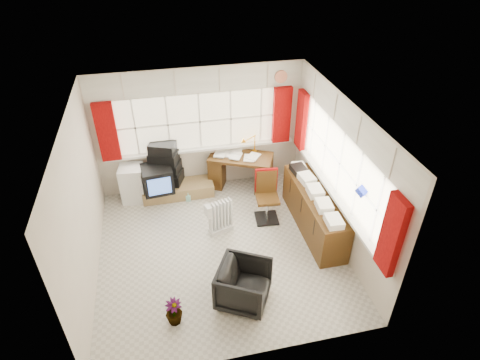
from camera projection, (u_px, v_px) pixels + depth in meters
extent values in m
plane|color=beige|center=(220.00, 249.00, 6.83)|extent=(4.00, 4.00, 0.00)
plane|color=beige|center=(200.00, 131.00, 7.73)|extent=(4.00, 0.00, 4.00)
plane|color=beige|center=(248.00, 291.00, 4.51)|extent=(4.00, 0.00, 4.00)
plane|color=beige|center=(81.00, 207.00, 5.76)|extent=(0.00, 4.00, 4.00)
plane|color=beige|center=(340.00, 174.00, 6.48)|extent=(0.00, 4.00, 4.00)
plane|color=white|center=(215.00, 115.00, 5.41)|extent=(4.00, 4.00, 0.00)
plane|color=#FAECC6|center=(200.00, 122.00, 7.60)|extent=(3.60, 0.00, 3.60)
cube|color=white|center=(202.00, 149.00, 7.90)|extent=(3.70, 0.12, 0.05)
cube|color=white|center=(135.00, 128.00, 7.38)|extent=(0.03, 0.02, 1.10)
cube|color=white|center=(168.00, 125.00, 7.49)|extent=(0.03, 0.02, 1.10)
cube|color=white|center=(200.00, 122.00, 7.59)|extent=(0.03, 0.02, 1.10)
cube|color=white|center=(231.00, 119.00, 7.70)|extent=(0.03, 0.02, 1.10)
cube|color=white|center=(261.00, 116.00, 7.81)|extent=(0.03, 0.02, 1.10)
plane|color=#FAECC6|center=(340.00, 164.00, 6.36)|extent=(0.00, 3.60, 3.60)
cube|color=white|center=(333.00, 193.00, 6.68)|extent=(0.12, 3.70, 0.05)
cube|color=white|center=(377.00, 210.00, 5.39)|extent=(0.02, 0.03, 1.10)
cube|color=white|center=(357.00, 185.00, 5.87)|extent=(0.02, 0.03, 1.10)
cube|color=white|center=(340.00, 164.00, 6.36)|extent=(0.02, 0.03, 1.10)
cube|color=white|center=(325.00, 146.00, 6.84)|extent=(0.02, 0.03, 1.10)
cube|color=white|center=(313.00, 130.00, 7.32)|extent=(0.02, 0.03, 1.10)
cube|color=#990908|center=(107.00, 132.00, 7.23)|extent=(0.35, 0.10, 1.15)
cube|color=#990908|center=(282.00, 115.00, 7.82)|extent=(0.35, 0.10, 1.15)
cube|color=#990908|center=(302.00, 120.00, 7.63)|extent=(0.10, 0.35, 1.15)
cube|color=#990908|center=(392.00, 235.00, 4.97)|extent=(0.10, 0.35, 1.15)
cube|color=white|center=(197.00, 81.00, 7.13)|extent=(3.95, 0.08, 0.48)
cube|color=white|center=(347.00, 118.00, 5.90)|extent=(0.08, 3.95, 0.48)
cube|color=#523513|center=(241.00, 157.00, 7.99)|extent=(1.39, 1.07, 0.06)
cube|color=#523513|center=(218.00, 170.00, 8.27)|extent=(0.49, 0.62, 0.66)
cube|color=#523513|center=(264.00, 175.00, 8.11)|extent=(0.49, 0.62, 0.66)
cube|color=white|center=(241.00, 156.00, 7.96)|extent=(0.31, 0.35, 0.02)
cube|color=white|center=(241.00, 155.00, 7.96)|extent=(0.31, 0.35, 0.02)
cube|color=white|center=(241.00, 155.00, 7.96)|extent=(0.31, 0.35, 0.02)
cube|color=white|center=(241.00, 155.00, 7.96)|extent=(0.31, 0.35, 0.02)
cube|color=white|center=(241.00, 155.00, 7.96)|extent=(0.31, 0.35, 0.02)
cube|color=white|center=(241.00, 155.00, 7.95)|extent=(0.31, 0.35, 0.02)
cube|color=white|center=(241.00, 155.00, 7.95)|extent=(0.31, 0.35, 0.02)
cylinder|color=orange|center=(255.00, 151.00, 8.12)|extent=(0.09, 0.09, 0.02)
cylinder|color=orange|center=(255.00, 143.00, 8.02)|extent=(0.02, 0.02, 0.35)
cone|color=orange|center=(255.00, 137.00, 7.94)|extent=(0.16, 0.14, 0.14)
cube|color=black|center=(267.00, 218.00, 7.47)|extent=(0.45, 0.45, 0.04)
cylinder|color=silver|center=(267.00, 209.00, 7.35)|extent=(0.05, 0.05, 0.48)
cube|color=#523513|center=(268.00, 199.00, 7.21)|extent=(0.44, 0.42, 0.05)
cube|color=#523513|center=(266.00, 181.00, 7.23)|extent=(0.37, 0.08, 0.46)
cube|color=#990908|center=(266.00, 180.00, 7.22)|extent=(0.41, 0.09, 0.48)
imported|color=black|center=(244.00, 285.00, 5.76)|extent=(0.98, 0.97, 0.66)
cube|color=white|center=(221.00, 229.00, 7.19)|extent=(0.46, 0.29, 0.09)
cube|color=white|center=(210.00, 218.00, 6.93)|extent=(0.06, 0.13, 0.56)
cube|color=white|center=(214.00, 217.00, 6.96)|extent=(0.06, 0.13, 0.56)
cube|color=white|center=(217.00, 216.00, 6.98)|extent=(0.06, 0.13, 0.56)
cube|color=white|center=(220.00, 215.00, 7.01)|extent=(0.06, 0.13, 0.56)
cube|color=white|center=(224.00, 214.00, 7.03)|extent=(0.06, 0.13, 0.56)
cube|color=white|center=(227.00, 213.00, 7.06)|extent=(0.06, 0.13, 0.56)
cube|color=white|center=(230.00, 211.00, 7.09)|extent=(0.06, 0.13, 0.56)
cube|color=#523513|center=(314.00, 211.00, 7.08)|extent=(0.50, 2.00, 0.75)
cube|color=white|center=(334.00, 222.00, 6.19)|extent=(0.24, 0.32, 0.10)
cube|color=white|center=(324.00, 206.00, 6.52)|extent=(0.24, 0.32, 0.10)
cube|color=white|center=(315.00, 192.00, 6.84)|extent=(0.24, 0.32, 0.10)
cube|color=white|center=(307.00, 179.00, 7.16)|extent=(0.24, 0.32, 0.10)
cube|color=white|center=(299.00, 167.00, 7.48)|extent=(0.24, 0.32, 0.10)
cube|color=black|center=(299.00, 169.00, 7.41)|extent=(0.28, 0.35, 0.11)
cube|color=#97794B|center=(178.00, 190.00, 8.04)|extent=(1.40, 0.50, 0.25)
cube|color=black|center=(158.00, 179.00, 7.68)|extent=(0.61, 0.56, 0.51)
cube|color=#4974D0|center=(160.00, 186.00, 7.48)|extent=(0.43, 0.06, 0.35)
cube|color=black|center=(166.00, 176.00, 8.00)|extent=(0.75, 0.61, 0.24)
cube|color=black|center=(165.00, 167.00, 7.87)|extent=(0.69, 0.58, 0.22)
cube|color=black|center=(164.00, 157.00, 7.74)|extent=(0.63, 0.54, 0.21)
cube|color=black|center=(162.00, 148.00, 7.63)|extent=(0.57, 0.50, 0.20)
cube|color=white|center=(133.00, 183.00, 7.79)|extent=(0.49, 0.49, 0.75)
cube|color=silver|center=(142.00, 185.00, 7.56)|extent=(0.02, 0.02, 0.40)
imported|color=silver|center=(221.00, 210.00, 7.45)|extent=(0.16, 0.16, 0.32)
imported|color=#91D9CA|center=(188.00, 197.00, 7.90)|extent=(0.11, 0.11, 0.20)
imported|color=black|center=(174.00, 312.00, 5.52)|extent=(0.28, 0.28, 0.42)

